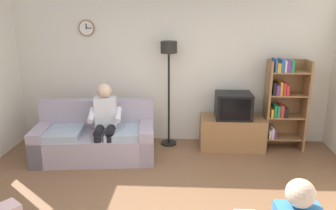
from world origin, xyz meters
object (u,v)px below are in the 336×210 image
Objects in this scene: tv at (233,106)px; bookshelf at (283,100)px; floor_lamp at (169,65)px; couch at (96,139)px; person_on_couch at (105,119)px; tv_stand at (232,132)px.

tv is 0.38× the size of bookshelf.
floor_lamp is (-1.96, 0.03, 0.59)m from bookshelf.
person_on_couch is (0.20, -0.11, 0.39)m from couch.
tv is (2.29, 0.48, 0.46)m from couch.
tv is at bearing -6.33° from floor_lamp.
tv_stand is at bearing -5.09° from floor_lamp.
person_on_couch is (-0.97, -0.71, -0.75)m from floor_lamp.
couch is 2.38m from tv.
tv reaches higher than couch.
floor_lamp is at bearing 179.12° from bookshelf.
bookshelf is (0.85, 0.07, 0.58)m from tv_stand.
floor_lamp reaches higher than tv_stand.
floor_lamp is at bearing 27.18° from couch.
person_on_couch is (-2.08, -0.59, -0.08)m from tv.
person_on_couch is at bearing -28.35° from couch.
floor_lamp is (-1.11, 0.12, 0.67)m from tv.
tv is 1.31m from floor_lamp.
person_on_couch is at bearing -143.72° from floor_lamp.
bookshelf reaches higher than tv.
bookshelf reaches higher than couch.
tv is at bearing 15.78° from person_on_couch.
couch is at bearing 151.65° from person_on_couch.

